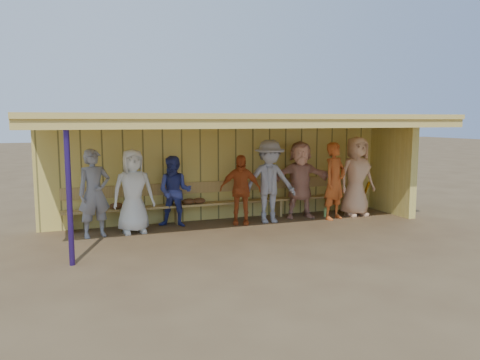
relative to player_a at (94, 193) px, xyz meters
name	(u,v)px	position (x,y,z in m)	size (l,w,h in m)	color
ground	(245,229)	(3.12, -0.45, -0.90)	(90.00, 90.00, 0.00)	brown
player_a	(94,193)	(0.00, 0.00, 0.00)	(0.66, 0.43, 1.81)	gray
player_b	(133,191)	(0.79, 0.08, -0.01)	(0.87, 0.57, 1.78)	white
player_c	(175,192)	(1.74, 0.36, -0.11)	(0.77, 0.60, 1.59)	#374197
player_d	(240,190)	(3.20, 0.08, -0.10)	(0.94, 0.39, 1.60)	#CB5220
player_e	(270,181)	(3.91, 0.03, 0.06)	(1.25, 0.72, 1.93)	#95959D
player_f	(300,180)	(4.83, 0.26, 0.04)	(1.74, 0.56, 1.88)	#E19C7E
player_g	(335,181)	(5.52, -0.18, 0.02)	(0.68, 0.44, 1.85)	#C2531F
player_h	(356,176)	(6.25, -0.01, 0.09)	(0.97, 0.63, 1.98)	#DCA67C
dugout_structure	(251,150)	(3.51, 0.23, 0.79)	(8.80, 3.20, 2.50)	#E1CA60
bench	(229,198)	(3.12, 0.66, -0.38)	(7.60, 0.34, 0.93)	tan
dugout_equipment	(204,202)	(2.45, 0.53, -0.41)	(6.51, 0.62, 0.80)	orange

